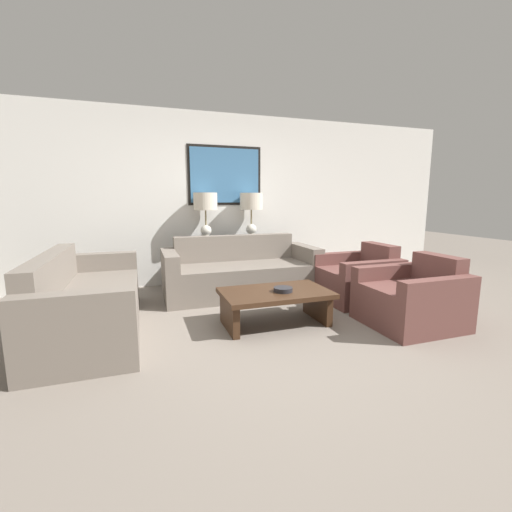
# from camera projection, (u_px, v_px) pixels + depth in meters

# --- Properties ---
(ground_plane) EXTENTS (20.00, 20.00, 0.00)m
(ground_plane) POSITION_uv_depth(u_px,v_px,m) (287.00, 336.00, 3.37)
(ground_plane) COLOR slate
(back_wall) EXTENTS (8.25, 0.12, 2.65)m
(back_wall) POSITION_uv_depth(u_px,v_px,m) (225.00, 199.00, 5.51)
(back_wall) COLOR silver
(back_wall) RESTS_ON ground_plane
(console_table) EXTENTS (1.22, 0.39, 0.75)m
(console_table) POSITION_uv_depth(u_px,v_px,m) (230.00, 260.00, 5.41)
(console_table) COLOR black
(console_table) RESTS_ON ground_plane
(table_lamp_left) EXTENTS (0.36, 0.36, 0.68)m
(table_lamp_left) POSITION_uv_depth(u_px,v_px,m) (205.00, 206.00, 5.16)
(table_lamp_left) COLOR silver
(table_lamp_left) RESTS_ON console_table
(table_lamp_right) EXTENTS (0.36, 0.36, 0.68)m
(table_lamp_right) POSITION_uv_depth(u_px,v_px,m) (251.00, 205.00, 5.39)
(table_lamp_right) COLOR silver
(table_lamp_right) RESTS_ON console_table
(couch_by_back_wall) EXTENTS (2.13, 0.88, 0.81)m
(couch_by_back_wall) POSITION_uv_depth(u_px,v_px,m) (241.00, 274.00, 4.84)
(couch_by_back_wall) COLOR slate
(couch_by_back_wall) RESTS_ON ground_plane
(couch_by_side) EXTENTS (0.88, 2.13, 0.81)m
(couch_by_side) POSITION_uv_depth(u_px,v_px,m) (88.00, 303.00, 3.47)
(couch_by_side) COLOR slate
(couch_by_side) RESTS_ON ground_plane
(coffee_table) EXTENTS (1.15, 0.70, 0.37)m
(coffee_table) POSITION_uv_depth(u_px,v_px,m) (275.00, 299.00, 3.66)
(coffee_table) COLOR #3D2616
(coffee_table) RESTS_ON ground_plane
(decorative_bowl) EXTENTS (0.20, 0.20, 0.05)m
(decorative_bowl) POSITION_uv_depth(u_px,v_px,m) (283.00, 289.00, 3.61)
(decorative_bowl) COLOR #232328
(decorative_bowl) RESTS_ON coffee_table
(armchair_near_back_wall) EXTENTS (0.90, 0.86, 0.74)m
(armchair_near_back_wall) POSITION_uv_depth(u_px,v_px,m) (358.00, 280.00, 4.55)
(armchair_near_back_wall) COLOR brown
(armchair_near_back_wall) RESTS_ON ground_plane
(armchair_near_camera) EXTENTS (0.90, 0.86, 0.74)m
(armchair_near_camera) POSITION_uv_depth(u_px,v_px,m) (412.00, 300.00, 3.65)
(armchair_near_camera) COLOR brown
(armchair_near_camera) RESTS_ON ground_plane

